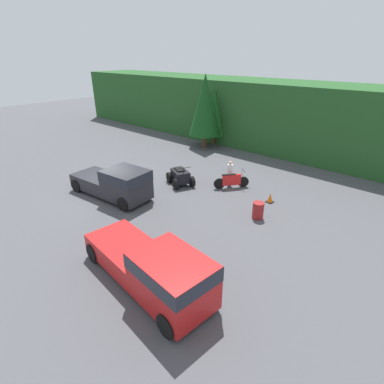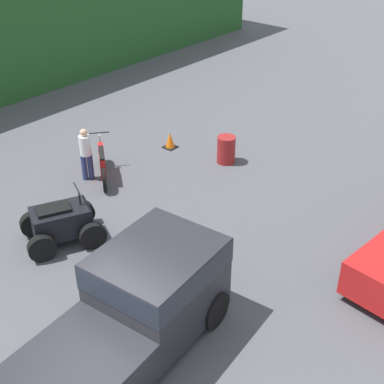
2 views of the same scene
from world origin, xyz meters
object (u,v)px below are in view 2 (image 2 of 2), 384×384
Objects in this scene: dirt_bike at (102,163)px; steel_barrel at (226,150)px; quad_atv at (62,223)px; traffic_cone at (170,141)px; pickup_truck_second at (130,313)px; rider_person at (86,152)px.

dirt_bike is 2.10× the size of steel_barrel.
traffic_cone is (5.63, 1.55, -0.28)m from quad_atv.
quad_atv reaches higher than dirt_bike.
quad_atv is 4.17× the size of traffic_cone.
traffic_cone is at bearing 40.32° from quad_atv.
steel_barrel is at bearing 19.13° from pickup_truck_second.
pickup_truck_second reaches higher than dirt_bike.
rider_person is at bearing 51.41° from pickup_truck_second.
rider_person reaches higher than steel_barrel.
quad_atv is at bearing 157.63° from rider_person.
rider_person is 4.38m from steel_barrel.
pickup_truck_second is at bearing -178.35° from dirt_bike.
steel_barrel reaches higher than traffic_cone.
pickup_truck_second is 3.31× the size of rider_person.
traffic_cone is at bearing 101.01° from steel_barrel.
traffic_cone is (7.00, 5.47, -0.75)m from pickup_truck_second.
quad_atv is at bearing 159.56° from dirt_bike.
quad_atv is at bearing -164.62° from traffic_cone.
steel_barrel is at bearing -86.49° from dirt_bike.
dirt_bike is at bearing 176.55° from traffic_cone.
pickup_truck_second is 7.04m from dirt_bike.
rider_person is 1.86× the size of steel_barrel.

